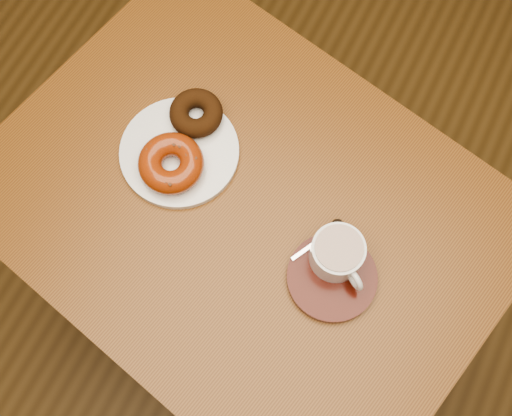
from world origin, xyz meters
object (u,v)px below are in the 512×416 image
at_px(saucer, 332,278).
at_px(coffee_cup, 338,254).
at_px(donut_plate, 179,152).
at_px(cafe_table, 247,230).

xyz_separation_m(saucer, coffee_cup, (-0.01, 0.03, 0.04)).
distance_m(donut_plate, saucer, 0.34).
relative_size(saucer, coffee_cup, 1.41).
xyz_separation_m(cafe_table, coffee_cup, (0.17, -0.02, 0.18)).
relative_size(cafe_table, saucer, 6.79).
bearing_deg(saucer, donut_plate, 165.58).
height_order(cafe_table, saucer, saucer).
relative_size(donut_plate, saucer, 1.42).
bearing_deg(donut_plate, cafe_table, -13.99).
xyz_separation_m(cafe_table, donut_plate, (-0.15, 0.04, 0.14)).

